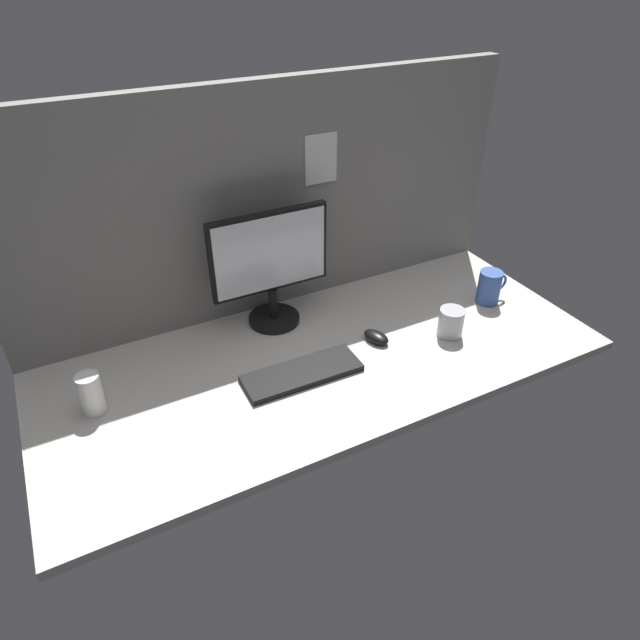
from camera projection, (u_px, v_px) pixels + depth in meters
ground_plane at (321, 357)px, 185.16cm from camera, size 180.00×80.00×3.00cm
cubicle_wall_back at (270, 201)px, 189.68cm from camera, size 180.00×5.50×78.08cm
monitor at (270, 264)px, 187.64cm from camera, size 41.21×18.00×40.90cm
keyboard at (302, 373)px, 174.51cm from camera, size 37.23×13.67×2.00cm
mouse at (376, 337)px, 188.97cm from camera, size 8.15×10.81×3.40cm
mug_ceramic_white at (91, 394)px, 158.53cm from camera, size 6.63×6.63×12.89cm
mug_steel at (451, 322)px, 190.16cm from camera, size 8.50×8.50×10.04cm
mug_ceramic_blue at (490, 287)px, 206.82cm from camera, size 12.39×8.32×12.61cm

